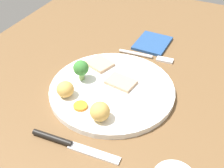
% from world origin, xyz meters
% --- Properties ---
extents(dining_table, '(1.20, 0.84, 0.04)m').
position_xyz_m(dining_table, '(0.00, 0.00, 0.02)').
color(dining_table, brown).
rests_on(dining_table, ground).
extents(dinner_plate, '(0.29, 0.29, 0.01)m').
position_xyz_m(dinner_plate, '(0.02, 0.02, 0.04)').
color(dinner_plate, white).
rests_on(dinner_plate, dining_table).
extents(meat_slice_main, '(0.07, 0.08, 0.01)m').
position_xyz_m(meat_slice_main, '(-0.05, -0.05, 0.05)').
color(meat_slice_main, tan).
rests_on(meat_slice_main, dinner_plate).
extents(meat_slice_under, '(0.06, 0.07, 0.01)m').
position_xyz_m(meat_slice_under, '(-0.00, 0.03, 0.05)').
color(meat_slice_under, tan).
rests_on(meat_slice_under, dinner_plate).
extents(roast_potato_left, '(0.05, 0.05, 0.04)m').
position_xyz_m(roast_potato_left, '(0.09, -0.07, 0.07)').
color(roast_potato_left, tan).
rests_on(roast_potato_left, dinner_plate).
extents(roast_potato_right, '(0.06, 0.06, 0.04)m').
position_xyz_m(roast_potato_right, '(0.12, 0.04, 0.07)').
color(roast_potato_right, tan).
rests_on(roast_potato_right, dinner_plate).
extents(carrot_coin_front, '(0.03, 0.03, 0.01)m').
position_xyz_m(carrot_coin_front, '(0.11, -0.02, 0.05)').
color(carrot_coin_front, orange).
rests_on(carrot_coin_front, dinner_plate).
extents(broccoli_floret, '(0.04, 0.04, 0.05)m').
position_xyz_m(broccoli_floret, '(0.02, -0.06, 0.08)').
color(broccoli_floret, '#8CB766').
rests_on(broccoli_floret, dinner_plate).
extents(fork, '(0.03, 0.15, 0.01)m').
position_xyz_m(fork, '(-0.15, 0.04, 0.04)').
color(fork, silver).
rests_on(fork, dining_table).
extents(knife, '(0.03, 0.19, 0.01)m').
position_xyz_m(knife, '(0.20, 0.01, 0.04)').
color(knife, black).
rests_on(knife, dining_table).
extents(folded_napkin, '(0.11, 0.09, 0.01)m').
position_xyz_m(folded_napkin, '(-0.22, 0.03, 0.04)').
color(folded_napkin, navy).
rests_on(folded_napkin, dining_table).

